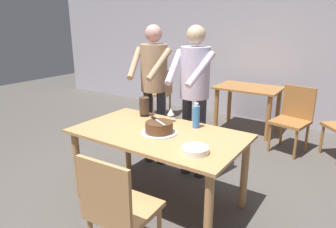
% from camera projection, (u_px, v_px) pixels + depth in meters
% --- Properties ---
extents(ground_plane, '(14.00, 14.00, 0.00)m').
position_uv_depth(ground_plane, '(159.00, 201.00, 3.09)').
color(ground_plane, '#4C4742').
extents(back_wall, '(10.00, 0.12, 2.70)m').
position_uv_depth(back_wall, '(265.00, 45.00, 5.24)').
color(back_wall, '#ADA8B2').
rests_on(back_wall, ground_plane).
extents(main_dining_table, '(1.62, 0.92, 0.75)m').
position_uv_depth(main_dining_table, '(158.00, 142.00, 2.90)').
color(main_dining_table, tan).
rests_on(main_dining_table, ground_plane).
extents(cake_on_platter, '(0.34, 0.34, 0.11)m').
position_uv_depth(cake_on_platter, '(159.00, 128.00, 2.82)').
color(cake_on_platter, silver).
rests_on(cake_on_platter, main_dining_table).
extents(cake_knife, '(0.25, 0.15, 0.02)m').
position_uv_depth(cake_knife, '(156.00, 119.00, 2.86)').
color(cake_knife, silver).
rests_on(cake_knife, cake_on_platter).
extents(plate_stack, '(0.22, 0.22, 0.05)m').
position_uv_depth(plate_stack, '(195.00, 150.00, 2.41)').
color(plate_stack, white).
rests_on(plate_stack, main_dining_table).
extents(wine_glass_near, '(0.08, 0.08, 0.14)m').
position_uv_depth(wine_glass_near, '(171.00, 112.00, 3.13)').
color(wine_glass_near, silver).
rests_on(wine_glass_near, main_dining_table).
extents(water_bottle, '(0.07, 0.07, 0.25)m').
position_uv_depth(water_bottle, '(196.00, 116.00, 2.95)').
color(water_bottle, '#387AC6').
rests_on(water_bottle, main_dining_table).
extents(hurricane_lamp, '(0.11, 0.11, 0.21)m').
position_uv_depth(hurricane_lamp, '(144.00, 107.00, 3.32)').
color(hurricane_lamp, black).
rests_on(hurricane_lamp, main_dining_table).
extents(person_cutting_cake, '(0.47, 0.55, 1.72)m').
position_uv_depth(person_cutting_cake, '(194.00, 86.00, 3.30)').
color(person_cutting_cake, '#2D2D38').
rests_on(person_cutting_cake, ground_plane).
extents(person_standing_beside, '(0.46, 0.57, 1.72)m').
position_uv_depth(person_standing_beside, '(154.00, 80.00, 3.62)').
color(person_standing_beside, '#2D2D38').
rests_on(person_standing_beside, ground_plane).
extents(chair_near_side, '(0.46, 0.46, 0.90)m').
position_uv_depth(chair_near_side, '(118.00, 207.00, 2.15)').
color(chair_near_side, tan).
rests_on(chair_near_side, ground_plane).
extents(background_table, '(1.00, 0.70, 0.74)m').
position_uv_depth(background_table, '(248.00, 97.00, 4.91)').
color(background_table, '#9E6633').
rests_on(background_table, ground_plane).
extents(background_chair_1, '(0.56, 0.56, 0.90)m').
position_uv_depth(background_chair_1, '(162.00, 90.00, 5.75)').
color(background_chair_1, '#9E6633').
rests_on(background_chair_1, ground_plane).
extents(background_chair_3, '(0.52, 0.52, 0.90)m').
position_uv_depth(background_chair_3, '(293.00, 117.00, 4.17)').
color(background_chair_3, '#9E6633').
rests_on(background_chair_3, ground_plane).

